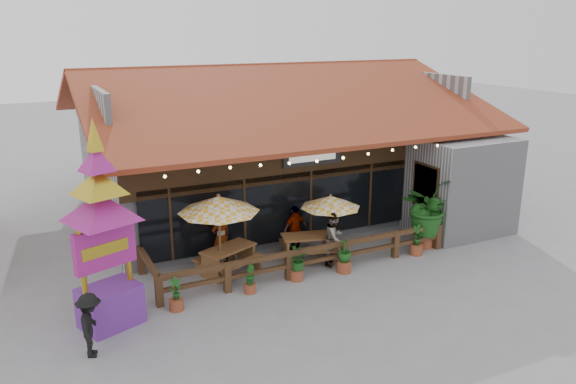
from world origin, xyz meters
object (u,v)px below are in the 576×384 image
thai_sign_tower (101,213)px  pedestrian (90,325)px  picnic_table_left (229,256)px  tropical_plant (426,208)px  umbrella_left (219,204)px  picnic_table_right (309,243)px  umbrella_right (330,202)px

thai_sign_tower → pedestrian: (-0.64, -1.30, -2.30)m
picnic_table_left → tropical_plant: tropical_plant is taller
umbrella_left → picnic_table_right: (3.09, -0.02, -1.77)m
umbrella_right → umbrella_left: bearing=179.8°
umbrella_left → picnic_table_left: 1.80m
thai_sign_tower → tropical_plant: (10.87, 0.82, -1.65)m
pedestrian → thai_sign_tower: bearing=-14.3°
umbrella_left → picnic_table_right: umbrella_left is taller
umbrella_left → umbrella_right: bearing=-0.2°
picnic_table_left → tropical_plant: bearing=-7.7°
picnic_table_left → picnic_table_right: picnic_table_right is taller
umbrella_left → tropical_plant: size_ratio=1.25×
umbrella_right → tropical_plant: size_ratio=1.01×
umbrella_left → picnic_table_right: 3.55m
picnic_table_right → pedestrian: (-7.31, -2.91, 0.22)m
picnic_table_left → tropical_plant: size_ratio=0.88×
tropical_plant → umbrella_right: bearing=166.6°
umbrella_right → tropical_plant: bearing=-13.4°
umbrella_right → pedestrian: umbrella_right is taller
umbrella_left → thai_sign_tower: bearing=-155.4°
umbrella_right → picnic_table_right: size_ratio=1.21×
umbrella_left → tropical_plant: bearing=-6.4°
picnic_table_left → tropical_plant: 7.09m
pedestrian → picnic_table_right: bearing=-56.5°
picnic_table_left → picnic_table_right: size_ratio=1.06×
picnic_table_left → pedestrian: (-4.53, -3.05, 0.23)m
picnic_table_right → pedestrian: pedestrian is taller
umbrella_right → thai_sign_tower: (-7.49, -1.62, 1.20)m
umbrella_right → thai_sign_tower: thai_sign_tower is taller
thai_sign_tower → pedestrian: 2.71m
picnic_table_right → thai_sign_tower: thai_sign_tower is taller
umbrella_left → pedestrian: 5.37m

